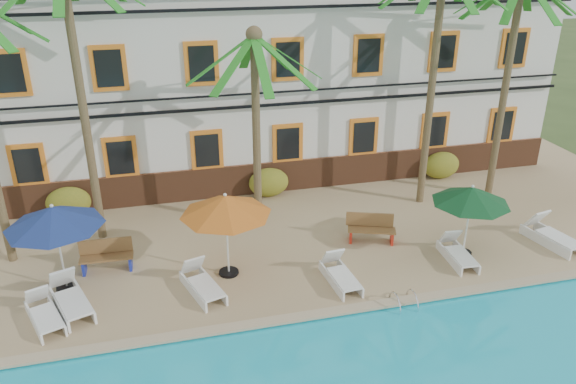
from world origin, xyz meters
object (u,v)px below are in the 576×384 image
object	(u,v)px
pool_ladder	(403,304)
lounger_e	(457,253)
lounger_b	(70,298)
umbrella_green	(471,196)
lounger_a	(44,313)
bench_right	(372,228)
palm_b	(76,65)
lounger_c	(202,283)
palm_e	(510,56)
umbrella_blue	(54,217)
bench_left	(107,255)
umbrella_red	(226,206)
lounger_d	(340,274)
lounger_f	(551,235)
palm_c	(256,102)
palm_d	(435,53)

from	to	relation	value
pool_ladder	lounger_e	bearing A→B (deg)	33.72
lounger_b	lounger_e	size ratio (longest dim) A/B	1.21
umbrella_green	lounger_a	xyz separation A→B (m)	(-11.98, -0.44, -1.71)
lounger_a	bench_right	world-z (taller)	bench_right
palm_b	lounger_c	bearing A→B (deg)	-54.65
bench_right	palm_e	bearing A→B (deg)	21.83
lounger_a	umbrella_green	bearing A→B (deg)	2.12
lounger_c	lounger_e	xyz separation A→B (m)	(7.61, -0.21, -0.02)
umbrella_blue	bench_left	size ratio (longest dim) A/B	1.70
palm_b	umbrella_red	world-z (taller)	palm_b
palm_e	lounger_d	xyz separation A→B (m)	(-7.42, -4.30, -4.92)
palm_e	lounger_f	world-z (taller)	palm_e
umbrella_red	bench_left	size ratio (longest dim) A/B	1.69
umbrella_red	umbrella_green	size ratio (longest dim) A/B	1.10
umbrella_blue	umbrella_red	world-z (taller)	umbrella_blue
lounger_f	bench_right	size ratio (longest dim) A/B	1.31
palm_b	bench_left	bearing A→B (deg)	-83.00
palm_c	lounger_f	bearing A→B (deg)	-21.95
umbrella_red	bench_left	world-z (taller)	umbrella_red
lounger_b	pool_ladder	xyz separation A→B (m)	(8.51, -1.97, -0.30)
umbrella_blue	umbrella_green	world-z (taller)	umbrella_blue
palm_c	pool_ladder	bearing A→B (deg)	-62.32
lounger_b	lounger_d	world-z (taller)	lounger_b
palm_e	lounger_f	distance (m)	6.21
palm_b	lounger_d	distance (m)	9.55
palm_c	umbrella_green	distance (m)	7.04
lounger_f	lounger_e	bearing A→B (deg)	-176.60
bench_left	bench_right	distance (m)	8.11
palm_e	lounger_a	distance (m)	16.53
palm_d	lounger_a	world-z (taller)	palm_d
palm_d	lounger_c	bearing A→B (deg)	-155.17
bench_right	pool_ladder	world-z (taller)	bench_right
umbrella_red	lounger_c	xyz separation A→B (m)	(-0.84, -0.74, -1.90)
palm_c	palm_d	distance (m)	6.26
palm_c	lounger_d	bearing A→B (deg)	-69.06
palm_d	umbrella_red	world-z (taller)	palm_d
lounger_d	pool_ladder	bearing A→B (deg)	-47.12
palm_d	umbrella_red	size ratio (longest dim) A/B	3.32
lounger_e	bench_left	distance (m)	10.36
umbrella_blue	umbrella_red	size ratio (longest dim) A/B	1.01
lounger_b	bench_left	bearing A→B (deg)	64.18
umbrella_red	umbrella_blue	bearing A→B (deg)	175.35
lounger_c	lounger_a	bearing A→B (deg)	-174.74
umbrella_green	lounger_e	bearing A→B (deg)	-142.93
lounger_d	pool_ladder	xyz separation A→B (m)	(1.30, -1.40, -0.27)
lounger_b	bench_right	distance (m)	9.08
umbrella_green	lounger_d	distance (m)	4.55
palm_e	palm_c	bearing A→B (deg)	-177.96
umbrella_blue	lounger_c	size ratio (longest dim) A/B	1.33
lounger_d	bench_right	distance (m)	2.69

